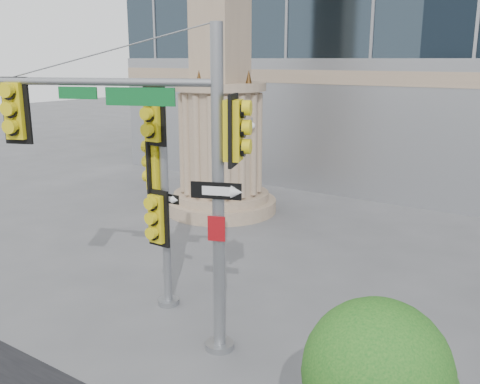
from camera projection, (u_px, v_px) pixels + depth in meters
The scene contains 5 objects.
ground at pixel (197, 354), 11.15m from camera, with size 120.00×120.00×0.00m, color #545456.
monument at pixel (220, 71), 20.30m from camera, with size 4.40×4.40×16.60m.
main_signal_pole at pixel (160, 155), 10.65m from camera, with size 4.91×2.32×6.66m.
secondary_signal_pole at pixel (159, 179), 12.58m from camera, with size 0.94×0.70×5.51m.
street_tree at pixel (379, 379), 6.82m from camera, with size 1.97×1.92×3.07m.
Camera 1 is at (6.41, -7.72, 6.00)m, focal length 40.00 mm.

